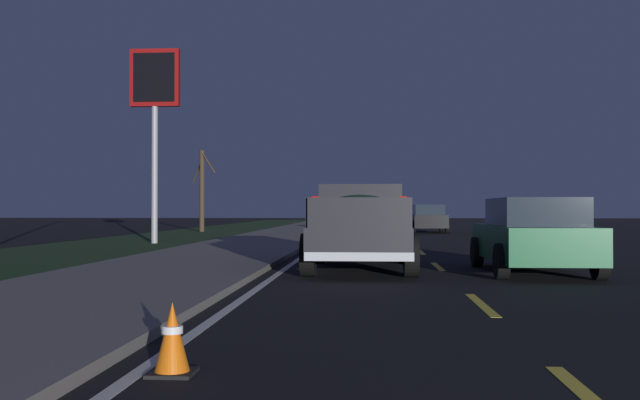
{
  "coord_description": "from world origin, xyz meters",
  "views": [
    {
      "loc": [
        -1.87,
        1.52,
        1.33
      ],
      "look_at": [
        16.09,
        2.79,
        1.54
      ],
      "focal_mm": 40.58,
      "sensor_mm": 36.0,
      "label": 1
    }
  ],
  "objects_px": {
    "sedan_green": "(533,235)",
    "bare_tree_far": "(202,188)",
    "sedan_blue": "(370,218)",
    "gas_price_sign": "(155,97)",
    "pickup_truck": "(360,224)",
    "traffic_cone_near": "(172,339)",
    "sedan_black": "(428,218)"
  },
  "relations": [
    {
      "from": "pickup_truck",
      "to": "traffic_cone_near",
      "type": "relative_size",
      "value": 9.36
    },
    {
      "from": "bare_tree_far",
      "to": "sedan_black",
      "type": "bearing_deg",
      "value": -92.22
    },
    {
      "from": "sedan_black",
      "to": "traffic_cone_near",
      "type": "height_order",
      "value": "sedan_black"
    },
    {
      "from": "bare_tree_far",
      "to": "traffic_cone_near",
      "type": "distance_m",
      "value": 36.23
    },
    {
      "from": "sedan_blue",
      "to": "gas_price_sign",
      "type": "distance_m",
      "value": 16.73
    },
    {
      "from": "sedan_blue",
      "to": "bare_tree_far",
      "type": "relative_size",
      "value": 0.95
    },
    {
      "from": "sedan_black",
      "to": "sedan_blue",
      "type": "xyz_separation_m",
      "value": [
        0.36,
        3.2,
        0.0
      ]
    },
    {
      "from": "pickup_truck",
      "to": "gas_price_sign",
      "type": "height_order",
      "value": "gas_price_sign"
    },
    {
      "from": "gas_price_sign",
      "to": "sedan_blue",
      "type": "bearing_deg",
      "value": -30.86
    },
    {
      "from": "sedan_blue",
      "to": "gas_price_sign",
      "type": "height_order",
      "value": "gas_price_sign"
    },
    {
      "from": "gas_price_sign",
      "to": "traffic_cone_near",
      "type": "distance_m",
      "value": 23.0
    },
    {
      "from": "sedan_green",
      "to": "gas_price_sign",
      "type": "bearing_deg",
      "value": 44.11
    },
    {
      "from": "sedan_green",
      "to": "bare_tree_far",
      "type": "height_order",
      "value": "bare_tree_far"
    },
    {
      "from": "sedan_black",
      "to": "bare_tree_far",
      "type": "relative_size",
      "value": 0.95
    },
    {
      "from": "traffic_cone_near",
      "to": "gas_price_sign",
      "type": "bearing_deg",
      "value": 17.31
    },
    {
      "from": "sedan_black",
      "to": "traffic_cone_near",
      "type": "relative_size",
      "value": 7.63
    },
    {
      "from": "sedan_green",
      "to": "bare_tree_far",
      "type": "distance_m",
      "value": 28.96
    },
    {
      "from": "gas_price_sign",
      "to": "bare_tree_far",
      "type": "bearing_deg",
      "value": 5.94
    },
    {
      "from": "sedan_blue",
      "to": "sedan_green",
      "type": "height_order",
      "value": "same"
    },
    {
      "from": "sedan_blue",
      "to": "sedan_green",
      "type": "xyz_separation_m",
      "value": [
        -25.68,
        -3.34,
        0.0
      ]
    },
    {
      "from": "sedan_blue",
      "to": "traffic_cone_near",
      "type": "relative_size",
      "value": 7.62
    },
    {
      "from": "sedan_green",
      "to": "bare_tree_far",
      "type": "bearing_deg",
      "value": 26.74
    },
    {
      "from": "pickup_truck",
      "to": "bare_tree_far",
      "type": "distance_m",
      "value": 26.79
    },
    {
      "from": "sedan_green",
      "to": "traffic_cone_near",
      "type": "bearing_deg",
      "value": 152.51
    },
    {
      "from": "pickup_truck",
      "to": "sedan_black",
      "type": "height_order",
      "value": "pickup_truck"
    },
    {
      "from": "pickup_truck",
      "to": "traffic_cone_near",
      "type": "height_order",
      "value": "pickup_truck"
    },
    {
      "from": "sedan_green",
      "to": "pickup_truck",
      "type": "bearing_deg",
      "value": 77.4
    },
    {
      "from": "pickup_truck",
      "to": "sedan_black",
      "type": "xyz_separation_m",
      "value": [
        24.52,
        -3.41,
        -0.2
      ]
    },
    {
      "from": "sedan_black",
      "to": "bare_tree_far",
      "type": "xyz_separation_m",
      "value": [
        0.5,
        12.86,
        1.72
      ]
    },
    {
      "from": "sedan_black",
      "to": "gas_price_sign",
      "type": "height_order",
      "value": "gas_price_sign"
    },
    {
      "from": "pickup_truck",
      "to": "bare_tree_far",
      "type": "height_order",
      "value": "bare_tree_far"
    },
    {
      "from": "gas_price_sign",
      "to": "traffic_cone_near",
      "type": "height_order",
      "value": "gas_price_sign"
    }
  ]
}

